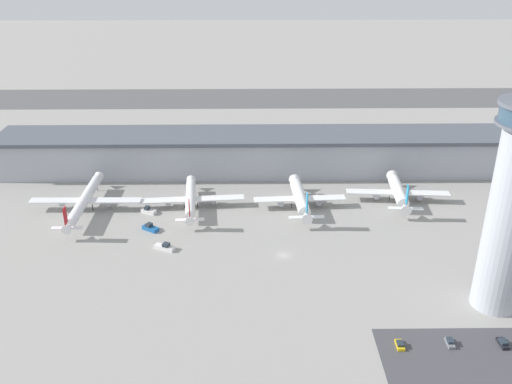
% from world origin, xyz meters
% --- Properties ---
extents(ground_plane, '(1000.00, 1000.00, 0.00)m').
position_xyz_m(ground_plane, '(0.00, 0.00, 0.00)').
color(ground_plane, gray).
extents(terminal_building, '(235.37, 25.00, 17.31)m').
position_xyz_m(terminal_building, '(0.00, 70.00, 8.75)').
color(terminal_building, '#A3A8B2').
rests_on(terminal_building, ground).
extents(runway_strip, '(353.05, 44.00, 0.01)m').
position_xyz_m(runway_strip, '(0.00, 184.61, 0.00)').
color(runway_strip, '#515154').
rests_on(runway_strip, ground).
extents(airplane_gate_alpha, '(41.70, 45.81, 12.41)m').
position_xyz_m(airplane_gate_alpha, '(-72.63, 32.72, 4.44)').
color(airplane_gate_alpha, white).
rests_on(airplane_gate_alpha, ground).
extents(airplane_gate_bravo, '(40.85, 36.88, 11.56)m').
position_xyz_m(airplane_gate_bravo, '(-33.23, 34.80, 3.76)').
color(airplane_gate_bravo, white).
rests_on(airplane_gate_bravo, ground).
extents(airplane_gate_charlie, '(35.00, 34.87, 13.83)m').
position_xyz_m(airplane_gate_charlie, '(8.21, 34.13, 4.20)').
color(airplane_gate_charlie, white).
rests_on(airplane_gate_charlie, ground).
extents(airplane_gate_delta, '(39.81, 32.29, 13.82)m').
position_xyz_m(airplane_gate_delta, '(46.64, 38.97, 4.24)').
color(airplane_gate_delta, white).
rests_on(airplane_gate_delta, ground).
extents(service_truck_catering, '(6.41, 5.43, 2.48)m').
position_xyz_m(service_truck_catering, '(-46.01, 17.64, 0.86)').
color(service_truck_catering, black).
rests_on(service_truck_catering, ground).
extents(service_truck_fuel, '(6.00, 4.31, 2.68)m').
position_xyz_m(service_truck_fuel, '(-48.73, 30.67, 0.93)').
color(service_truck_fuel, black).
rests_on(service_truck_fuel, ground).
extents(service_truck_baggage, '(7.30, 4.93, 2.43)m').
position_xyz_m(service_truck_baggage, '(-39.14, 4.37, 0.84)').
color(service_truck_baggage, black).
rests_on(service_truck_baggage, ground).
extents(car_yellow_taxi, '(1.76, 4.08, 1.56)m').
position_xyz_m(car_yellow_taxi, '(40.47, -43.94, 0.61)').
color(car_yellow_taxi, black).
rests_on(car_yellow_taxi, ground).
extents(car_black_suv, '(1.85, 4.06, 1.39)m').
position_xyz_m(car_black_suv, '(27.39, -44.56, 0.54)').
color(car_black_suv, black).
rests_on(car_black_suv, ground).
extents(car_blue_compact, '(2.02, 4.39, 1.54)m').
position_xyz_m(car_blue_compact, '(54.02, -44.31, 0.60)').
color(car_blue_compact, black).
rests_on(car_blue_compact, ground).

